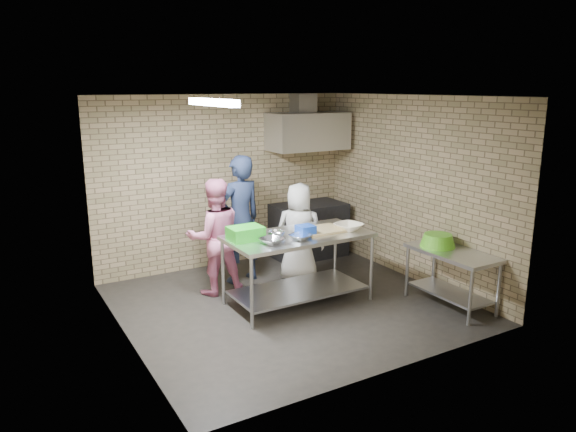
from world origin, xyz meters
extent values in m
plane|color=black|center=(0.00, 0.00, 0.00)|extent=(4.20, 4.20, 0.00)
plane|color=black|center=(0.00, 0.00, 2.70)|extent=(4.20, 4.20, 0.00)
cube|color=tan|center=(0.00, 2.00, 1.35)|extent=(4.20, 0.06, 2.70)
cube|color=tan|center=(0.00, -2.00, 1.35)|extent=(4.20, 0.06, 2.70)
cube|color=tan|center=(-2.10, 0.00, 1.35)|extent=(0.06, 4.00, 2.70)
cube|color=tan|center=(2.10, 0.00, 1.35)|extent=(0.06, 4.00, 2.70)
cube|color=silver|center=(0.14, 0.00, 0.47)|extent=(1.88, 0.94, 0.94)
cube|color=silver|center=(1.80, -1.10, 0.38)|extent=(0.60, 1.20, 0.75)
cube|color=black|center=(1.35, 1.65, 0.45)|extent=(1.20, 0.70, 0.90)
cube|color=silver|center=(1.35, 1.70, 2.10)|extent=(1.30, 0.60, 0.60)
cube|color=#A5A8AD|center=(1.35, 1.85, 2.55)|extent=(0.35, 0.30, 0.30)
cube|color=#3F2B19|center=(1.65, 1.89, 1.92)|extent=(0.80, 0.20, 0.04)
cube|color=white|center=(-1.00, 0.00, 2.64)|extent=(0.10, 1.25, 0.08)
cube|color=green|center=(-0.56, 0.12, 1.03)|extent=(0.42, 0.31, 0.17)
cube|color=blue|center=(0.19, -0.10, 1.01)|extent=(0.21, 0.21, 0.14)
cube|color=tan|center=(0.49, -0.02, 0.96)|extent=(0.58, 0.44, 0.03)
imported|color=#ACAFB3|center=(-0.36, -0.20, 0.98)|extent=(0.35, 0.35, 0.07)
imported|color=#B2B5B9|center=(-0.16, 0.05, 0.98)|extent=(0.27, 0.27, 0.07)
imported|color=#B1B4B8|center=(0.04, -0.22, 0.98)|extent=(0.32, 0.32, 0.07)
imported|color=beige|center=(0.84, -0.15, 0.99)|extent=(0.43, 0.43, 0.09)
cylinder|color=#B22619|center=(1.40, 1.89, 2.03)|extent=(0.07, 0.07, 0.18)
cylinder|color=green|center=(1.80, 1.89, 2.02)|extent=(0.06, 0.06, 0.15)
imported|color=#151A36|center=(-0.16, 1.13, 0.94)|extent=(0.74, 0.55, 1.87)
imported|color=#D06E97|center=(-0.67, 0.88, 0.81)|extent=(0.86, 0.71, 1.61)
imported|color=silver|center=(0.58, 0.70, 0.73)|extent=(0.85, 0.82, 1.47)
camera|label=1|loc=(-3.36, -5.75, 2.82)|focal=33.53mm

